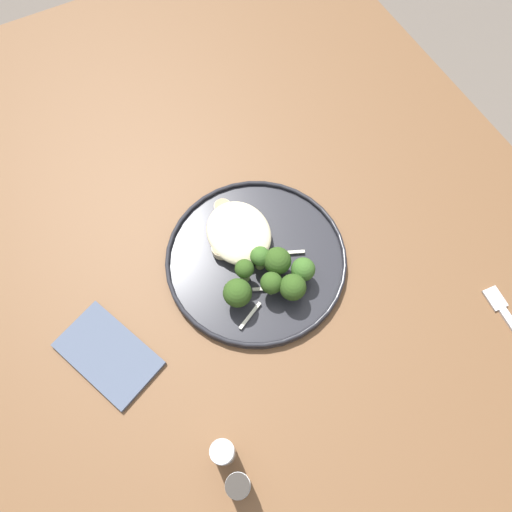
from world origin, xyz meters
The scene contains 24 objects.
ground centered at (0.00, 0.00, 0.00)m, with size 6.00×6.00×0.00m, color #665B51.
wooden_dining_table centered at (0.00, 0.00, 0.66)m, with size 1.40×1.00×0.74m.
dinner_plate centered at (0.03, -0.02, 0.75)m, with size 0.29×0.29×0.02m.
noodle_bed centered at (-0.02, -0.03, 0.77)m, with size 0.12×0.10×0.03m.
seared_scallop_half_hidden centered at (-0.03, -0.01, 0.76)m, with size 0.03×0.03×0.01m.
seared_scallop_center_golden centered at (-0.01, -0.06, 0.76)m, with size 0.03×0.03×0.02m.
seared_scallop_on_noodles centered at (-0.07, -0.03, 0.76)m, with size 0.03×0.03×0.02m.
seared_scallop_tiny_bay centered at (-0.01, -0.02, 0.76)m, with size 0.03×0.03×0.02m.
seared_scallop_front_small centered at (-0.05, -0.03, 0.76)m, with size 0.03×0.03×0.01m.
seared_scallop_right_edge centered at (0.02, -0.04, 0.76)m, with size 0.02×0.02×0.02m.
seared_scallop_left_edge centered at (-0.03, -0.03, 0.76)m, with size 0.03×0.03×0.01m.
broccoli_floret_small_sprig centered at (0.04, -0.02, 0.78)m, with size 0.03×0.03×0.05m.
broccoli_floret_right_tilted centered at (0.06, 0.00, 0.78)m, with size 0.04×0.04×0.06m.
broccoli_floret_near_rim centered at (0.09, -0.02, 0.78)m, with size 0.03×0.03×0.05m.
broccoli_floret_beside_noodles centered at (0.11, 0.00, 0.78)m, with size 0.04×0.04×0.05m.
broccoli_floret_rear_charred centered at (0.08, -0.08, 0.78)m, with size 0.04×0.04×0.06m.
broccoli_floret_center_pile centered at (0.09, 0.03, 0.78)m, with size 0.04×0.04×0.05m.
broccoli_floret_front_edge centered at (0.05, -0.05, 0.78)m, with size 0.03×0.03×0.05m.
onion_sliver_short_strip centered at (0.08, -0.02, 0.75)m, with size 0.05×0.01×0.00m, color silver.
onion_sliver_curled_piece centered at (0.04, 0.03, 0.75)m, with size 0.06×0.01×0.00m, color silver.
onion_sliver_long_sliver centered at (0.11, -0.07, 0.75)m, with size 0.05×0.01×0.00m, color silver.
folded_napkin centered at (0.06, -0.28, 0.74)m, with size 0.15×0.09×0.01m, color #4C566B.
salt_shaker centered at (0.26, -0.19, 0.77)m, with size 0.03×0.03×0.07m.
pepper_shaker centered at (0.31, -0.19, 0.77)m, with size 0.03×0.03×0.07m.
Camera 1 is at (0.31, -0.17, 1.45)m, focal length 33.62 mm.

